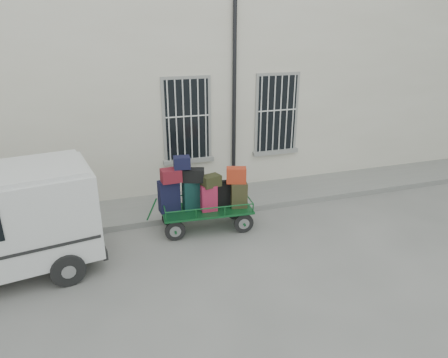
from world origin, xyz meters
TOP-DOWN VIEW (x-y plane):
  - ground at (0.00, 0.00)m, footprint 80.00×80.00m
  - building at (0.00, 5.50)m, footprint 24.00×5.15m
  - sidewalk at (0.00, 2.20)m, footprint 24.00×1.70m
  - luggage_cart at (-0.57, 0.80)m, footprint 2.54×1.13m

SIDE VIEW (x-z plane):
  - ground at x=0.00m, z-range 0.00..0.00m
  - sidewalk at x=0.00m, z-range 0.00..0.15m
  - luggage_cart at x=-0.57m, z-range -0.04..1.86m
  - building at x=0.00m, z-range 0.00..6.00m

